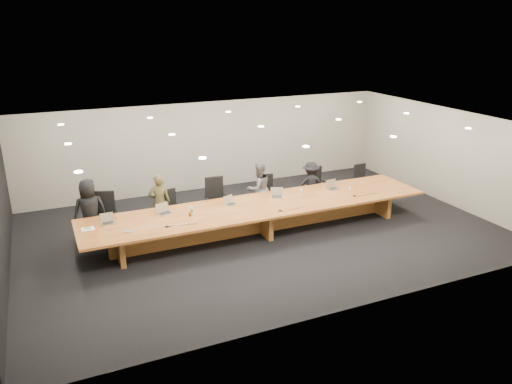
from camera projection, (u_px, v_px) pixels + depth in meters
ground at (261, 232)px, 12.92m from camera, size 12.00×12.00×0.00m
back_wall at (209, 146)px, 15.92m from camera, size 12.00×0.02×2.80m
conference_table at (261, 213)px, 12.75m from camera, size 9.00×1.80×0.75m
chair_far_left at (104, 216)px, 12.36m from camera, size 0.78×0.78×1.20m
chair_left at (172, 210)px, 12.98m from camera, size 0.63×0.63×1.05m
chair_mid_left at (217, 199)px, 13.50m from camera, size 0.64×0.64×1.20m
chair_mid_right at (268, 194)px, 14.05m from camera, size 0.62×0.62×1.10m
chair_right at (318, 186)px, 14.75m from camera, size 0.59×0.59×1.11m
chair_far_right at (363, 181)px, 15.39m from camera, size 0.55×0.55×1.01m
person_a at (90, 211)px, 12.09m from camera, size 0.80×0.52×1.62m
person_b at (160, 202)px, 12.84m from camera, size 0.60×0.45×1.50m
person_c at (259, 188)px, 13.91m from camera, size 0.79×0.66×1.49m
person_d at (311, 184)px, 14.52m from camera, size 0.97×0.71×1.34m
laptop_a at (108, 219)px, 11.46m from camera, size 0.31×0.23×0.24m
laptop_b at (165, 209)px, 12.03m from camera, size 0.39×0.34×0.26m
laptop_c at (231, 200)px, 12.64m from camera, size 0.36×0.32×0.23m
laptop_d at (277, 193)px, 13.17m from camera, size 0.39×0.34×0.25m
laptop_e at (334, 185)px, 13.80m from camera, size 0.36×0.28×0.26m
water_bottle at (192, 211)px, 12.01m from camera, size 0.08×0.08×0.20m
amber_mug at (190, 214)px, 11.93m from camera, size 0.08×0.08×0.09m
paper_cup_near at (301, 191)px, 13.53m from camera, size 0.09×0.09×0.10m
paper_cup_far at (350, 188)px, 13.79m from camera, size 0.08×0.08×0.08m
notepad at (88, 229)px, 11.19m from camera, size 0.29×0.23×0.02m
lime_gadget at (87, 228)px, 11.19m from camera, size 0.15×0.09×0.02m
av_box at (128, 232)px, 11.04m from camera, size 0.21×0.17×0.03m
mic_left at (167, 226)px, 11.32m from camera, size 0.15×0.15×0.03m
mic_center at (280, 210)px, 12.27m from camera, size 0.16×0.16×0.03m
mic_right at (355, 196)px, 13.30m from camera, size 0.11×0.11×0.03m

